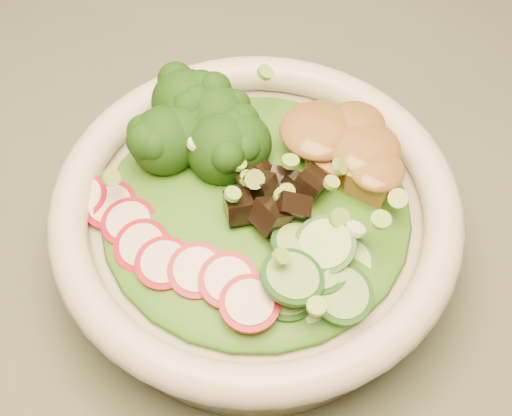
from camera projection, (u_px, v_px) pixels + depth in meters
The scene contains 11 objects.
floor at pixel (239, 397), 1.27m from camera, with size 4.00×4.00×0.00m, color brown.
dining_table at pixel (227, 185), 0.74m from camera, with size 1.20×0.80×0.75m.
salad_bowl at pixel (256, 224), 0.53m from camera, with size 0.30×0.30×0.08m.
lettuce_bed at pixel (256, 207), 0.51m from camera, with size 0.22×0.22×0.03m, color #2D6214.
broccoli_florets at pixel (199, 133), 0.52m from camera, with size 0.09×0.08×0.05m, color black, non-canonical shape.
radish_slices at pixel (171, 258), 0.48m from camera, with size 0.12×0.04×0.02m, color maroon, non-canonical shape.
cucumber_slices at pixel (318, 269), 0.46m from camera, with size 0.08×0.08×0.04m, color #9AC36C, non-canonical shape.
mushroom_heap at pixel (271, 185), 0.50m from camera, with size 0.08×0.08×0.04m, color black, non-canonical shape.
tofu_cubes at pixel (334, 153), 0.52m from camera, with size 0.10×0.07×0.04m, color #A16C35, non-canonical shape.
peanut_sauce at pixel (336, 140), 0.51m from camera, with size 0.08×0.06×0.02m, color brown.
scallion_garnish at pixel (256, 185), 0.49m from camera, with size 0.21×0.21×0.03m, color #79AE3D, non-canonical shape.
Camera 1 is at (0.30, -0.33, 1.23)m, focal length 50.00 mm.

